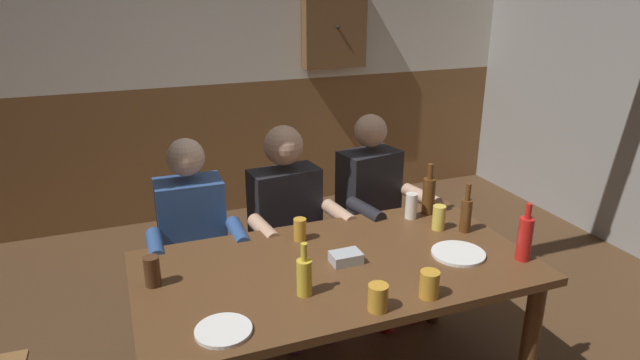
# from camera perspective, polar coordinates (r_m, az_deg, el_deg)

# --- Properties ---
(back_wall_wainscot) EXTENTS (5.40, 0.12, 1.15)m
(back_wall_wainscot) POSITION_cam_1_polar(r_m,az_deg,el_deg) (4.94, -10.07, 3.27)
(back_wall_wainscot) COLOR brown
(back_wall_wainscot) RESTS_ON ground_plane
(dining_table) EXTENTS (1.80, 0.95, 0.76)m
(dining_table) POSITION_cam_1_polar(r_m,az_deg,el_deg) (2.60, 1.69, -10.64)
(dining_table) COLOR brown
(dining_table) RESTS_ON ground_plane
(person_0) EXTENTS (0.50, 0.52, 1.20)m
(person_0) POSITION_cam_1_polar(r_m,az_deg,el_deg) (3.07, -12.89, -5.95)
(person_0) COLOR #2D4C84
(person_0) RESTS_ON ground_plane
(person_1) EXTENTS (0.56, 0.53, 1.22)m
(person_1) POSITION_cam_1_polar(r_m,az_deg,el_deg) (3.18, -3.10, -4.19)
(person_1) COLOR black
(person_1) RESTS_ON ground_plane
(person_2) EXTENTS (0.53, 0.57, 1.24)m
(person_2) POSITION_cam_1_polar(r_m,az_deg,el_deg) (3.37, 5.78, -2.89)
(person_2) COLOR black
(person_2) RESTS_ON ground_plane
(condiment_caddy) EXTENTS (0.14, 0.10, 0.05)m
(condiment_caddy) POSITION_cam_1_polar(r_m,az_deg,el_deg) (2.55, 2.70, -8.02)
(condiment_caddy) COLOR #B2B7BC
(condiment_caddy) RESTS_ON dining_table
(plate_0) EXTENTS (0.21, 0.21, 0.01)m
(plate_0) POSITION_cam_1_polar(r_m,az_deg,el_deg) (2.13, -9.95, -15.09)
(plate_0) COLOR white
(plate_0) RESTS_ON dining_table
(plate_1) EXTENTS (0.25, 0.25, 0.01)m
(plate_1) POSITION_cam_1_polar(r_m,az_deg,el_deg) (2.70, 14.11, -7.39)
(plate_1) COLOR white
(plate_1) RESTS_ON dining_table
(bottle_0) EXTENTS (0.07, 0.07, 0.28)m
(bottle_0) POSITION_cam_1_polar(r_m,az_deg,el_deg) (2.70, 20.43, -5.60)
(bottle_0) COLOR red
(bottle_0) RESTS_ON dining_table
(bottle_1) EXTENTS (0.07, 0.07, 0.29)m
(bottle_1) POSITION_cam_1_polar(r_m,az_deg,el_deg) (3.08, 11.19, -1.44)
(bottle_1) COLOR #593314
(bottle_1) RESTS_ON dining_table
(bottle_2) EXTENTS (0.06, 0.06, 0.26)m
(bottle_2) POSITION_cam_1_polar(r_m,az_deg,el_deg) (2.91, 14.88, -3.36)
(bottle_2) COLOR #593314
(bottle_2) RESTS_ON dining_table
(bottle_3) EXTENTS (0.06, 0.06, 0.23)m
(bottle_3) POSITION_cam_1_polar(r_m,az_deg,el_deg) (2.28, -1.63, -9.84)
(bottle_3) COLOR gold
(bottle_3) RESTS_ON dining_table
(pint_glass_0) EXTENTS (0.07, 0.07, 0.13)m
(pint_glass_0) POSITION_cam_1_polar(r_m,az_deg,el_deg) (2.92, 12.19, -3.82)
(pint_glass_0) COLOR #E5C64C
(pint_glass_0) RESTS_ON dining_table
(pint_glass_1) EXTENTS (0.06, 0.06, 0.11)m
(pint_glass_1) POSITION_cam_1_polar(r_m,az_deg,el_deg) (2.74, -2.09, -5.13)
(pint_glass_1) COLOR gold
(pint_glass_1) RESTS_ON dining_table
(pint_glass_2) EXTENTS (0.08, 0.08, 0.11)m
(pint_glass_2) POSITION_cam_1_polar(r_m,az_deg,el_deg) (2.21, 6.02, -12.00)
(pint_glass_2) COLOR gold
(pint_glass_2) RESTS_ON dining_table
(pint_glass_3) EXTENTS (0.08, 0.08, 0.11)m
(pint_glass_3) POSITION_cam_1_polar(r_m,az_deg,el_deg) (2.32, 11.25, -10.53)
(pint_glass_3) COLOR gold
(pint_glass_3) RESTS_ON dining_table
(pint_glass_4) EXTENTS (0.07, 0.07, 0.13)m
(pint_glass_4) POSITION_cam_1_polar(r_m,az_deg,el_deg) (2.46, -16.97, -9.02)
(pint_glass_4) COLOR #4C2D19
(pint_glass_4) RESTS_ON dining_table
(pint_glass_5) EXTENTS (0.06, 0.06, 0.14)m
(pint_glass_5) POSITION_cam_1_polar(r_m,az_deg,el_deg) (3.02, 9.42, -2.66)
(pint_glass_5) COLOR white
(pint_glass_5) RESTS_ON dining_table
(wall_dart_cabinet) EXTENTS (0.56, 0.15, 0.70)m
(wall_dart_cabinet) POSITION_cam_1_polar(r_m,az_deg,el_deg) (4.91, 1.53, 15.59)
(wall_dart_cabinet) COLOR brown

